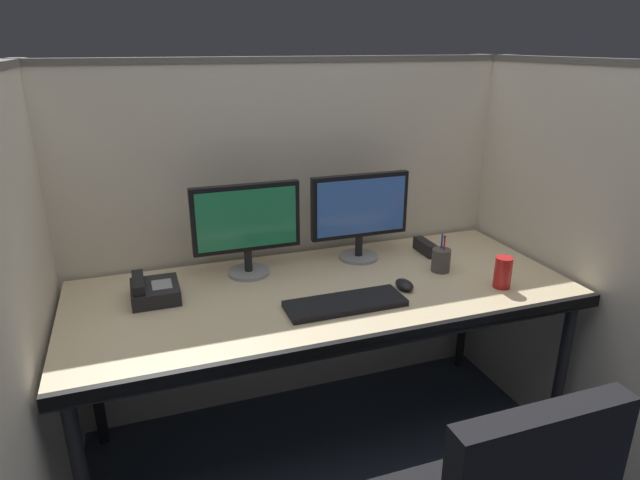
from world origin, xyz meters
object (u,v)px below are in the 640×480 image
at_px(keyboard_main, 345,303).
at_px(red_stapler, 425,247).
at_px(desk, 325,301).
at_px(computer_mouse, 404,285).
at_px(monitor_right, 360,211).
at_px(pen_cup, 441,260).
at_px(monitor_left, 247,224).
at_px(soda_can, 503,272).
at_px(desk_phone, 154,291).

height_order(keyboard_main, red_stapler, red_stapler).
distance_m(desk, computer_mouse, 0.31).
bearing_deg(monitor_right, pen_cup, -42.43).
distance_m(monitor_right, keyboard_main, 0.51).
height_order(monitor_left, red_stapler, monitor_left).
bearing_deg(monitor_right, desk, -134.28).
xyz_separation_m(pen_cup, soda_can, (0.14, -0.21, 0.01)).
bearing_deg(red_stapler, soda_can, -76.90).
height_order(monitor_left, desk_phone, monitor_left).
height_order(keyboard_main, computer_mouse, computer_mouse).
xyz_separation_m(desk, red_stapler, (0.55, 0.21, 0.08)).
distance_m(monitor_left, computer_mouse, 0.66).
bearing_deg(desk_phone, computer_mouse, -13.99).
height_order(monitor_left, pen_cup, monitor_left).
relative_size(red_stapler, soda_can, 1.23).
relative_size(monitor_right, keyboard_main, 1.00).
bearing_deg(desk_phone, desk, -12.16).
distance_m(monitor_right, pen_cup, 0.39).
bearing_deg(soda_can, desk_phone, 165.16).
bearing_deg(computer_mouse, soda_can, -16.96).
xyz_separation_m(desk, computer_mouse, (0.29, -0.09, 0.07)).
xyz_separation_m(monitor_right, soda_can, (0.40, -0.45, -0.15)).
xyz_separation_m(monitor_right, keyboard_main, (-0.23, -0.41, -0.20)).
height_order(desk, keyboard_main, keyboard_main).
height_order(computer_mouse, red_stapler, red_stapler).
relative_size(monitor_left, keyboard_main, 1.00).
bearing_deg(keyboard_main, monitor_right, 60.79).
bearing_deg(computer_mouse, monitor_right, 96.82).
bearing_deg(desk, monitor_right, 45.72).
xyz_separation_m(monitor_left, red_stapler, (0.79, -0.03, -0.19)).
distance_m(desk, red_stapler, 0.59).
height_order(keyboard_main, desk_phone, desk_phone).
bearing_deg(computer_mouse, desk, 162.14).
height_order(desk, desk_phone, desk_phone).
relative_size(computer_mouse, soda_can, 0.79).
distance_m(red_stapler, soda_can, 0.43).
bearing_deg(keyboard_main, pen_cup, 18.76).
height_order(pen_cup, desk_phone, pen_cup).
bearing_deg(monitor_left, pen_cup, -17.13).
bearing_deg(pen_cup, monitor_right, 137.57).
bearing_deg(soda_can, monitor_right, 131.41).
xyz_separation_m(monitor_left, soda_can, (0.89, -0.45, -0.15)).
bearing_deg(red_stapler, computer_mouse, -130.90).
relative_size(monitor_left, soda_can, 3.52).
bearing_deg(desk_phone, red_stapler, 3.81).
xyz_separation_m(keyboard_main, desk_phone, (-0.64, 0.29, 0.02)).
relative_size(keyboard_main, desk_phone, 2.26).
bearing_deg(soda_can, computer_mouse, 163.04).
bearing_deg(soda_can, desk, 162.64).
distance_m(desk, desk_phone, 0.64).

